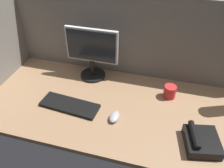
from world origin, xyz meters
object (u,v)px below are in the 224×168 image
object	(u,v)px
keyboard	(70,105)
desk_phone	(201,141)
monitor	(92,52)
mug_red_plastic	(170,92)
mouse	(115,117)

from	to	relation	value
keyboard	desk_phone	xyz separation A→B (cm)	(78.22, -9.09, 2.19)
monitor	mug_red_plastic	size ratio (longest dim) A/B	4.36
monitor	keyboard	distance (cm)	40.41
mug_red_plastic	desk_phone	world-z (taller)	desk_phone
desk_phone	mouse	bearing A→B (deg)	172.59
mug_red_plastic	desk_phone	bearing A→B (deg)	-61.81
mouse	desk_phone	distance (cm)	48.51
monitor	keyboard	xyz separation A→B (cm)	(-3.41, -35.47, -19.05)
keyboard	mouse	distance (cm)	30.28
monitor	mug_red_plastic	world-z (taller)	monitor
desk_phone	mug_red_plastic	bearing A→B (deg)	118.19
mouse	mug_red_plastic	world-z (taller)	mug_red_plastic
keyboard	desk_phone	world-z (taller)	desk_phone
keyboard	desk_phone	bearing A→B (deg)	-1.62
monitor	keyboard	bearing A→B (deg)	-95.49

